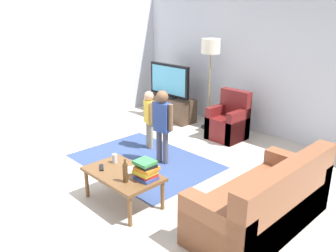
{
  "coord_description": "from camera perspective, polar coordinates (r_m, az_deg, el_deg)",
  "views": [
    {
      "loc": [
        3.58,
        -2.84,
        2.35
      ],
      "look_at": [
        0.0,
        0.6,
        0.65
      ],
      "focal_mm": 37.31,
      "sensor_mm": 36.0,
      "label": 1
    }
  ],
  "objects": [
    {
      "name": "ground",
      "position": [
        5.14,
        -4.88,
        -8.39
      ],
      "size": [
        7.8,
        7.8,
        0.0
      ],
      "primitive_type": "plane",
      "color": "beige"
    },
    {
      "name": "wall_back",
      "position": [
        6.93,
        14.69,
        9.99
      ],
      "size": [
        6.0,
        0.12,
        2.7
      ],
      "primitive_type": "cube",
      "color": "silver",
      "rests_on": "ground"
    },
    {
      "name": "wall_left",
      "position": [
        7.24,
        -20.62,
        9.77
      ],
      "size": [
        0.12,
        6.0,
        2.7
      ],
      "primitive_type": "cube",
      "color": "silver",
      "rests_on": "ground"
    },
    {
      "name": "area_rug",
      "position": [
        5.64,
        -3.87,
        -5.75
      ],
      "size": [
        2.2,
        1.6,
        0.01
      ],
      "primitive_type": "cube",
      "color": "#33477A",
      "rests_on": "ground"
    },
    {
      "name": "tv_stand",
      "position": [
        7.67,
        0.31,
        2.96
      ],
      "size": [
        1.2,
        0.44,
        0.5
      ],
      "color": "#4C3828",
      "rests_on": "ground"
    },
    {
      "name": "tv",
      "position": [
        7.51,
        0.2,
        7.36
      ],
      "size": [
        1.1,
        0.28,
        0.71
      ],
      "color": "black",
      "rests_on": "tv_stand"
    },
    {
      "name": "couch",
      "position": [
        4.06,
        15.84,
        -12.37
      ],
      "size": [
        0.8,
        1.8,
        0.86
      ],
      "color": "brown",
      "rests_on": "ground"
    },
    {
      "name": "armchair",
      "position": [
        6.6,
        9.96,
        0.5
      ],
      "size": [
        0.6,
        0.6,
        0.9
      ],
      "color": "maroon",
      "rests_on": "ground"
    },
    {
      "name": "floor_lamp",
      "position": [
        6.88,
        6.97,
        12.04
      ],
      "size": [
        0.36,
        0.36,
        1.78
      ],
      "color": "#262626",
      "rests_on": "ground"
    },
    {
      "name": "child_near_tv",
      "position": [
        5.96,
        -3.1,
        1.92
      ],
      "size": [
        0.33,
        0.19,
        1.02
      ],
      "color": "gray",
      "rests_on": "ground"
    },
    {
      "name": "child_center",
      "position": [
        5.33,
        -0.95,
        0.92
      ],
      "size": [
        0.39,
        0.19,
        1.17
      ],
      "color": "#4C4C59",
      "rests_on": "ground"
    },
    {
      "name": "coffee_table",
      "position": [
        4.38,
        -7.4,
        -8.11
      ],
      "size": [
        1.0,
        0.6,
        0.42
      ],
      "color": "brown",
      "rests_on": "ground"
    },
    {
      "name": "book_stack",
      "position": [
        4.14,
        -3.64,
        -7.15
      ],
      "size": [
        0.27,
        0.25,
        0.23
      ],
      "color": "#334CA5",
      "rests_on": "coffee_table"
    },
    {
      "name": "bottle",
      "position": [
        4.09,
        -6.99,
        -7.56
      ],
      "size": [
        0.06,
        0.06,
        0.29
      ],
      "color": "#4C3319",
      "rests_on": "coffee_table"
    },
    {
      "name": "tv_remote",
      "position": [
        4.51,
        -10.81,
        -6.68
      ],
      "size": [
        0.17,
        0.13,
        0.02
      ],
      "primitive_type": "cube",
      "rotation": [
        0.0,
        0.0,
        -0.54
      ],
      "color": "black",
      "rests_on": "coffee_table"
    },
    {
      "name": "soda_can",
      "position": [
        4.61,
        -8.7,
        -5.27
      ],
      "size": [
        0.07,
        0.07,
        0.12
      ],
      "primitive_type": "cylinder",
      "color": "silver",
      "rests_on": "coffee_table"
    },
    {
      "name": "plate",
      "position": [
        4.39,
        -5.77,
        -7.2
      ],
      "size": [
        0.22,
        0.22,
        0.02
      ],
      "color": "white",
      "rests_on": "coffee_table"
    }
  ]
}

